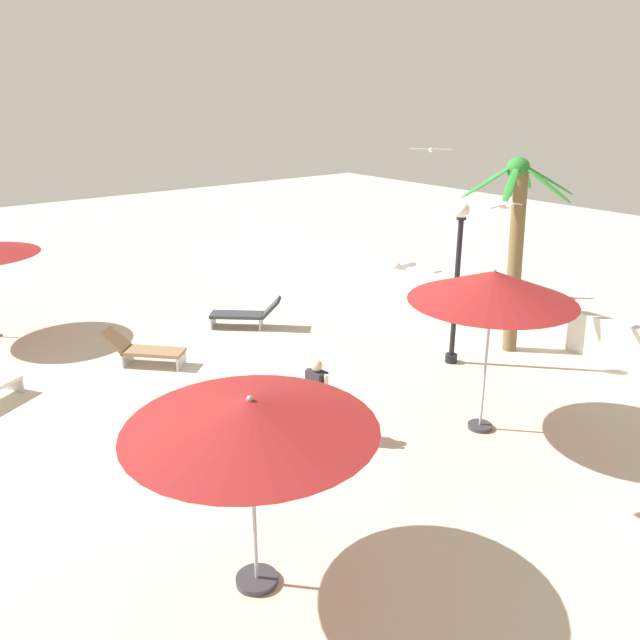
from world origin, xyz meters
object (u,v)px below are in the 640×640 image
at_px(lamp_post_1, 457,271).
at_px(lounge_chair_2, 143,349).
at_px(seagull_1, 406,265).
at_px(patio_umbrella_0, 493,287).
at_px(palm_tree_1, 516,233).
at_px(patio_umbrella_2, 250,416).
at_px(seagull_2, 505,205).
at_px(seagull_0, 431,150).
at_px(guest_0, 317,392).
at_px(lounge_chair_0, 246,314).

height_order(lamp_post_1, lounge_chair_2, lamp_post_1).
bearing_deg(seagull_1, patio_umbrella_0, 105.18).
relative_size(palm_tree_1, lamp_post_1, 1.23).
height_order(patio_umbrella_2, seagull_2, seagull_2).
height_order(patio_umbrella_0, seagull_1, seagull_1).
bearing_deg(lounge_chair_2, palm_tree_1, 58.95).
bearing_deg(palm_tree_1, lamp_post_1, -96.94).
height_order(seagull_0, seagull_1, seagull_0).
relative_size(palm_tree_1, seagull_0, 4.68).
bearing_deg(guest_0, seagull_1, -9.56).
bearing_deg(patio_umbrella_0, patio_umbrella_2, -81.45).
distance_m(patio_umbrella_2, seagull_2, 6.86).
xyz_separation_m(patio_umbrella_0, lounge_chair_0, (-7.44, -0.53, -2.41)).
bearing_deg(seagull_0, guest_0, -58.10).
relative_size(patio_umbrella_2, lamp_post_1, 0.83).
bearing_deg(lounge_chair_0, lamp_post_1, 26.79).
distance_m(guest_0, seagull_0, 10.33).
distance_m(patio_umbrella_0, lamp_post_1, 3.21).
xyz_separation_m(lounge_chair_2, seagull_1, (7.58, 0.69, 3.46)).
height_order(patio_umbrella_0, palm_tree_1, palm_tree_1).
bearing_deg(lounge_chair_2, patio_umbrella_2, -13.44).
xyz_separation_m(patio_umbrella_0, seagull_1, (0.83, -3.06, 1.06)).
distance_m(lounge_chair_2, seagull_0, 10.18).
distance_m(palm_tree_1, lounge_chair_0, 7.18).
xyz_separation_m(patio_umbrella_2, lamp_post_1, (-3.29, 7.55, -0.23)).
xyz_separation_m(guest_0, seagull_2, (1.03, 3.60, 3.12)).
height_order(patio_umbrella_0, lounge_chair_0, patio_umbrella_0).
bearing_deg(guest_0, seagull_0, 121.90).
height_order(guest_0, seagull_2, seagull_2).
relative_size(seagull_0, seagull_1, 0.80).
relative_size(patio_umbrella_2, seagull_0, 3.13).
bearing_deg(seagull_1, patio_umbrella_2, -89.88).
distance_m(guest_0, seagull_1, 3.85).
xyz_separation_m(lounge_chair_2, seagull_0, (-0.03, 9.37, 3.98)).
bearing_deg(seagull_1, guest_0, 170.44).
distance_m(patio_umbrella_2, seagull_0, 13.67).
relative_size(lounge_chair_2, seagull_0, 1.77).
height_order(lounge_chair_2, seagull_2, seagull_2).
height_order(patio_umbrella_2, palm_tree_1, palm_tree_1).
bearing_deg(lounge_chair_2, lamp_post_1, 53.20).
bearing_deg(patio_umbrella_0, seagull_2, 122.46).
bearing_deg(palm_tree_1, patio_umbrella_2, -71.69).
bearing_deg(lamp_post_1, palm_tree_1, 83.06).
distance_m(lounge_chair_0, lounge_chair_2, 3.30).
bearing_deg(lounge_chair_2, patio_umbrella_0, 29.06).
bearing_deg(seagull_0, palm_tree_1, -22.52).
height_order(patio_umbrella_0, guest_0, patio_umbrella_0).
bearing_deg(seagull_2, seagull_0, 142.92).
xyz_separation_m(patio_umbrella_0, seagull_2, (-0.60, 0.95, 1.25)).
distance_m(patio_umbrella_0, patio_umbrella_2, 5.64).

